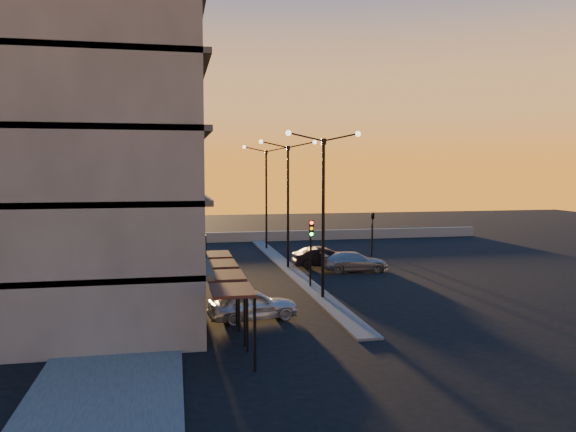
# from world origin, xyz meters

# --- Properties ---
(ground) EXTENTS (120.00, 120.00, 0.00)m
(ground) POSITION_xyz_m (0.00, 0.00, 0.00)
(ground) COLOR black
(ground) RESTS_ON ground
(sidewalk_west) EXTENTS (5.00, 40.00, 0.12)m
(sidewalk_west) POSITION_xyz_m (-10.50, 4.00, 0.06)
(sidewalk_west) COLOR #484845
(sidewalk_west) RESTS_ON ground
(median) EXTENTS (1.20, 36.00, 0.12)m
(median) POSITION_xyz_m (0.00, 10.00, 0.06)
(median) COLOR #484845
(median) RESTS_ON ground
(parapet) EXTENTS (44.00, 0.50, 1.00)m
(parapet) POSITION_xyz_m (2.00, 26.00, 0.50)
(parapet) COLOR slate
(parapet) RESTS_ON ground
(building) EXTENTS (14.35, 17.08, 25.00)m
(building) POSITION_xyz_m (-14.00, 0.03, 11.91)
(building) COLOR #656159
(building) RESTS_ON ground
(streetlamp_near) EXTENTS (4.32, 0.32, 9.51)m
(streetlamp_near) POSITION_xyz_m (0.00, 0.00, 5.59)
(streetlamp_near) COLOR black
(streetlamp_near) RESTS_ON ground
(streetlamp_mid) EXTENTS (4.32, 0.32, 9.51)m
(streetlamp_mid) POSITION_xyz_m (0.00, 10.00, 5.59)
(streetlamp_mid) COLOR black
(streetlamp_mid) RESTS_ON ground
(streetlamp_far) EXTENTS (4.32, 0.32, 9.51)m
(streetlamp_far) POSITION_xyz_m (0.00, 20.00, 5.59)
(streetlamp_far) COLOR black
(streetlamp_far) RESTS_ON ground
(traffic_light_main) EXTENTS (0.28, 0.44, 4.25)m
(traffic_light_main) POSITION_xyz_m (0.00, 2.87, 2.89)
(traffic_light_main) COLOR black
(traffic_light_main) RESTS_ON ground
(signal_east_a) EXTENTS (0.13, 0.16, 3.60)m
(signal_east_a) POSITION_xyz_m (8.00, 14.00, 1.93)
(signal_east_a) COLOR black
(signal_east_a) RESTS_ON ground
(signal_east_b) EXTENTS (0.42, 1.99, 3.60)m
(signal_east_b) POSITION_xyz_m (9.50, 18.00, 3.10)
(signal_east_b) COLOR black
(signal_east_b) RESTS_ON ground
(car_hatchback) EXTENTS (4.64, 2.48, 1.50)m
(car_hatchback) POSITION_xyz_m (-4.50, -3.56, 0.75)
(car_hatchback) COLOR silver
(car_hatchback) RESTS_ON ground
(car_sedan) EXTENTS (4.61, 1.67, 1.51)m
(car_sedan) POSITION_xyz_m (2.71, 9.99, 0.75)
(car_sedan) COLOR black
(car_sedan) RESTS_ON ground
(car_wagon) EXTENTS (4.96, 2.30, 1.40)m
(car_wagon) POSITION_xyz_m (4.50, 7.97, 0.70)
(car_wagon) COLOR gray
(car_wagon) RESTS_ON ground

